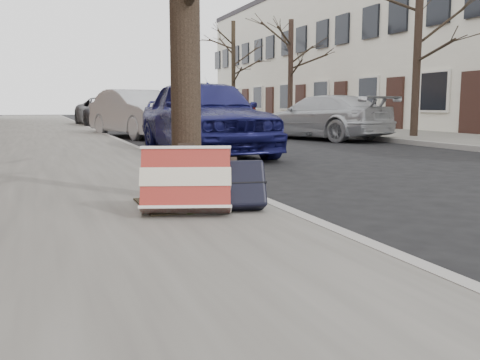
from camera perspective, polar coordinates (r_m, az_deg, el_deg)
name	(u,v)px	position (r m, az deg, el deg)	size (l,w,h in m)	color
ground	(457,228)	(4.84, 22.18, -4.72)	(120.00, 120.00, 0.00)	black
near_sidewalk	(23,136)	(18.47, -22.12, 4.42)	(5.00, 70.00, 0.12)	slate
far_sidewalk	(337,130)	(21.52, 10.28, 5.29)	(4.00, 70.00, 0.12)	slate
house_far	(433,46)	(25.57, 19.92, 13.30)	(6.70, 40.00, 7.20)	beige
dirt_patch	(188,204)	(4.89, -5.57, -2.51)	(0.85, 0.85, 0.01)	black
suitcase_red	(186,181)	(4.41, -5.77, -0.07)	(0.72, 0.20, 0.52)	maroon
suitcase_navy	(231,185)	(4.53, -0.96, -0.51)	(0.58, 0.19, 0.41)	black
car_near_front	(204,116)	(11.12, -3.85, 6.83)	(1.88, 4.68, 1.59)	#13144E
car_near_mid	(138,114)	(17.36, -10.80, 6.97)	(1.60, 4.60, 1.52)	#B2B4BA
car_near_back	(105,112)	(26.20, -14.16, 7.04)	(2.34, 5.07, 1.41)	#323236
car_far_front	(321,118)	(16.29, 8.67, 6.61)	(1.84, 4.52, 1.31)	#ABADB2
car_far_back	(214,110)	(25.76, -2.75, 7.45)	(1.87, 4.64, 1.58)	maroon
tree_far_a	(418,47)	(16.80, 18.41, 13.31)	(0.23, 0.23, 5.15)	black
tree_far_b	(291,73)	(23.88, 5.41, 11.26)	(0.22, 0.22, 4.57)	black
tree_far_c	(233,72)	(30.63, -0.71, 11.47)	(0.23, 0.23, 5.55)	black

